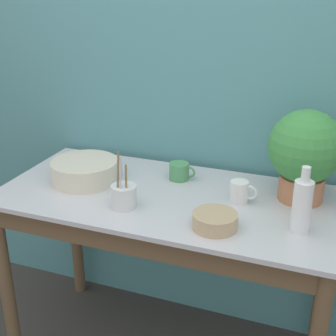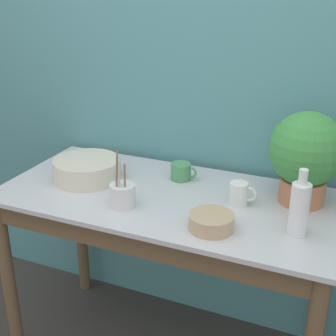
# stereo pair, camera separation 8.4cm
# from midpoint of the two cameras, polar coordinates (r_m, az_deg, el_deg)

# --- Properties ---
(wall_back) EXTENTS (6.00, 0.05, 2.40)m
(wall_back) POSITION_cam_midpoint_polar(r_m,az_deg,el_deg) (2.17, 2.59, 9.33)
(wall_back) COLOR teal
(wall_back) RESTS_ON ground_plane
(counter_table) EXTENTS (1.41, 0.68, 0.85)m
(counter_table) POSITION_cam_midpoint_polar(r_m,az_deg,el_deg) (1.99, -1.49, -7.87)
(counter_table) COLOR brown
(counter_table) RESTS_ON ground_plane
(potted_plant) EXTENTS (0.29, 0.29, 0.37)m
(potted_plant) POSITION_cam_midpoint_polar(r_m,az_deg,el_deg) (1.89, 15.17, 1.92)
(potted_plant) COLOR #B7704C
(potted_plant) RESTS_ON counter_table
(bowl_wash_large) EXTENTS (0.29, 0.29, 0.09)m
(bowl_wash_large) POSITION_cam_midpoint_polar(r_m,az_deg,el_deg) (2.09, -11.25, -0.34)
(bowl_wash_large) COLOR beige
(bowl_wash_large) RESTS_ON counter_table
(bottle_tall) EXTENTS (0.07, 0.07, 0.25)m
(bottle_tall) POSITION_cam_midpoint_polar(r_m,az_deg,el_deg) (1.68, 14.65, -4.43)
(bottle_tall) COLOR white
(bottle_tall) RESTS_ON counter_table
(mug_green) EXTENTS (0.12, 0.09, 0.08)m
(mug_green) POSITION_cam_midpoint_polar(r_m,az_deg,el_deg) (2.06, 0.25, -0.42)
(mug_green) COLOR #4C935B
(mug_green) RESTS_ON counter_table
(mug_white) EXTENTS (0.11, 0.07, 0.09)m
(mug_white) POSITION_cam_midpoint_polar(r_m,az_deg,el_deg) (1.87, 7.48, -2.92)
(mug_white) COLOR white
(mug_white) RESTS_ON counter_table
(bowl_small_tan) EXTENTS (0.16, 0.16, 0.06)m
(bowl_small_tan) POSITION_cam_midpoint_polar(r_m,az_deg,el_deg) (1.69, 4.31, -6.43)
(bowl_small_tan) COLOR tan
(bowl_small_tan) RESTS_ON counter_table
(utensil_cup) EXTENTS (0.10, 0.10, 0.23)m
(utensil_cup) POSITION_cam_midpoint_polar(r_m,az_deg,el_deg) (1.83, -6.73, -3.40)
(utensil_cup) COLOR silver
(utensil_cup) RESTS_ON counter_table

